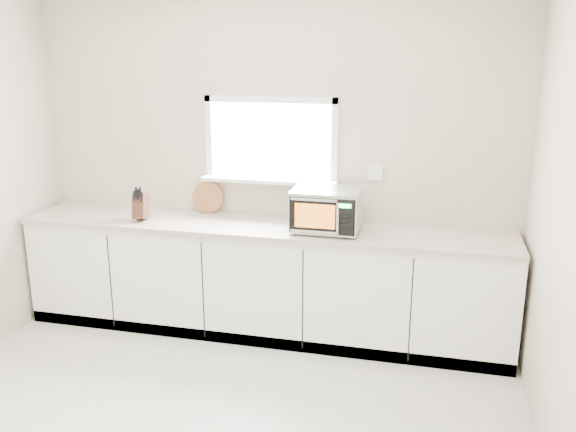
% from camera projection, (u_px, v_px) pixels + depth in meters
% --- Properties ---
extents(back_wall, '(4.00, 0.17, 2.70)m').
position_uv_depth(back_wall, '(272.00, 163.00, 4.98)').
color(back_wall, beige).
rests_on(back_wall, ground).
extents(cabinets, '(3.92, 0.60, 0.88)m').
position_uv_depth(cabinets, '(263.00, 281.00, 4.95)').
color(cabinets, white).
rests_on(cabinets, ground).
extents(countertop, '(3.92, 0.64, 0.04)m').
position_uv_depth(countertop, '(262.00, 227.00, 4.82)').
color(countertop, beige).
rests_on(countertop, cabinets).
extents(microwave, '(0.51, 0.43, 0.33)m').
position_uv_depth(microwave, '(327.00, 209.00, 4.61)').
color(microwave, black).
rests_on(microwave, countertop).
extents(knife_block, '(0.13, 0.21, 0.29)m').
position_uv_depth(knife_block, '(140.00, 206.00, 4.91)').
color(knife_block, '#4B261A').
rests_on(knife_block, countertop).
extents(cutting_board, '(0.27, 0.06, 0.27)m').
position_uv_depth(cutting_board, '(208.00, 197.00, 5.14)').
color(cutting_board, olive).
rests_on(cutting_board, countertop).
extents(coffee_grinder, '(0.14, 0.14, 0.20)m').
position_uv_depth(coffee_grinder, '(322.00, 212.00, 4.80)').
color(coffee_grinder, '#B8BBC0').
rests_on(coffee_grinder, countertop).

